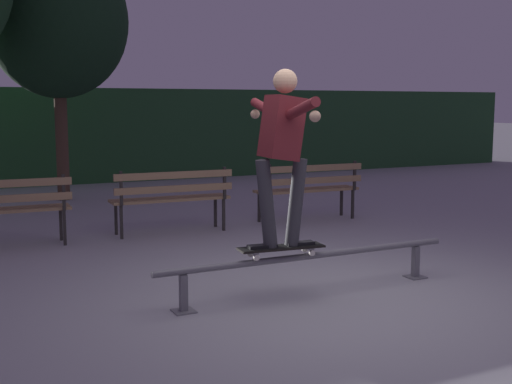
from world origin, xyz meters
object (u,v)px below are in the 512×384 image
at_px(skateboarder, 282,143).
at_px(park_bench_leftmost, 1,205).
at_px(grind_rail, 310,261).
at_px(park_bench_left_center, 172,194).
at_px(skateboard, 281,248).
at_px(tree_behind_benches, 57,21).
at_px(park_bench_right_center, 309,185).

bearing_deg(skateboarder, park_bench_leftmost, 121.84).
relative_size(grind_rail, park_bench_left_center, 1.85).
relative_size(skateboard, skateboarder, 0.51).
relative_size(park_bench_left_center, tree_behind_benches, 0.36).
bearing_deg(park_bench_left_center, skateboarder, -92.13).
bearing_deg(park_bench_leftmost, skateboard, -58.20).
height_order(skateboard, skateboarder, skateboarder).
bearing_deg(tree_behind_benches, park_bench_left_center, -79.95).
relative_size(grind_rail, skateboarder, 1.92).
height_order(skateboard, park_bench_right_center, park_bench_right_center).
xyz_separation_m(grind_rail, park_bench_leftmost, (-2.31, 3.24, 0.24)).
height_order(skateboard, park_bench_left_center, park_bench_left_center).
xyz_separation_m(skateboarder, park_bench_leftmost, (-2.01, 3.24, -0.85)).
relative_size(skateboard, park_bench_leftmost, 0.49).
distance_m(skateboard, park_bench_right_center, 3.94).
distance_m(park_bench_leftmost, park_bench_left_center, 2.13).
bearing_deg(grind_rail, park_bench_right_center, 58.91).
bearing_deg(grind_rail, park_bench_leftmost, 125.51).
distance_m(skateboarder, park_bench_leftmost, 3.90).
bearing_deg(tree_behind_benches, park_bench_right_center, -54.19).
height_order(park_bench_left_center, park_bench_right_center, same).
xyz_separation_m(grind_rail, skateboard, (-0.30, -0.00, 0.15)).
distance_m(skateboarder, park_bench_left_center, 3.35).
distance_m(grind_rail, park_bench_right_center, 3.79).
relative_size(park_bench_leftmost, park_bench_left_center, 1.00).
bearing_deg(park_bench_right_center, grind_rail, -121.09).
bearing_deg(park_bench_left_center, skateboard, -92.19).
bearing_deg(grind_rail, park_bench_left_center, 93.17).
xyz_separation_m(skateboard, park_bench_right_center, (2.25, 3.24, 0.08)).
bearing_deg(skateboarder, tree_behind_benches, 94.58).
bearing_deg(park_bench_left_center, tree_behind_benches, 100.05).
bearing_deg(tree_behind_benches, skateboarder, -85.42).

